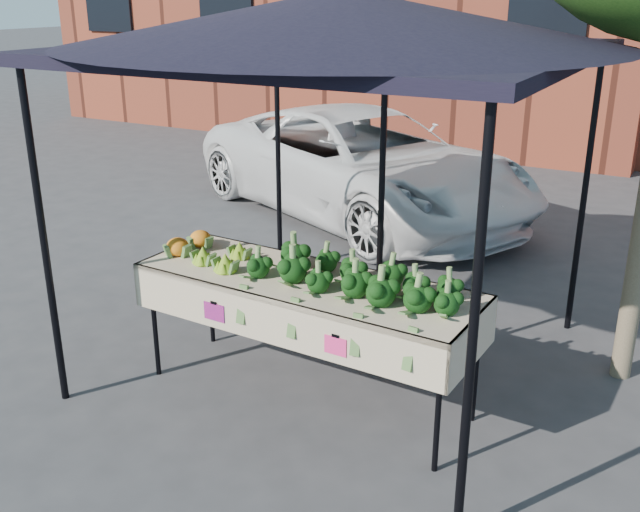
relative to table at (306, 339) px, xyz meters
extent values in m
plane|color=#333336|center=(0.19, -0.04, -0.45)|extent=(90.00, 90.00, 0.00)
cube|color=beige|center=(0.00, 0.00, 0.00)|extent=(2.43, 0.91, 0.90)
cube|color=#F22D8C|center=(-0.47, -0.40, 0.25)|extent=(0.17, 0.01, 0.12)
cube|color=#F92F81|center=(0.47, -0.40, 0.25)|extent=(0.17, 0.01, 0.12)
ellipsoid|color=black|center=(0.36, 0.03, 0.56)|extent=(1.51, 0.54, 0.22)
ellipsoid|color=#88BF29|center=(-0.66, -0.01, 0.54)|extent=(0.40, 0.44, 0.17)
ellipsoid|color=orange|center=(-1.03, 0.07, 0.53)|extent=(0.20, 0.40, 0.15)
imported|color=white|center=(-1.59, 4.17, 1.96)|extent=(2.14, 2.58, 4.82)
camera|label=1|loc=(2.27, -3.91, 2.28)|focal=40.68mm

